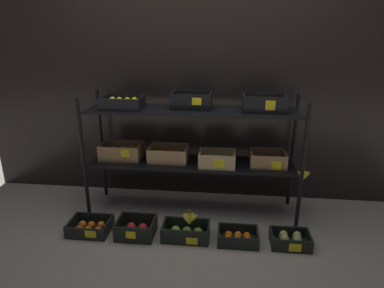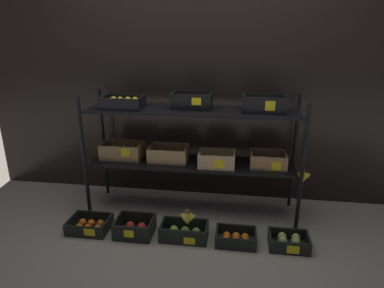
{
  "view_description": "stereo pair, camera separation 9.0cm",
  "coord_description": "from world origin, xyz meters",
  "px_view_note": "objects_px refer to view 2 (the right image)",
  "views": [
    {
      "loc": [
        0.3,
        -2.7,
        1.56
      ],
      "look_at": [
        0.0,
        0.0,
        0.64
      ],
      "focal_mm": 30.95,
      "sensor_mm": 36.0,
      "label": 1
    },
    {
      "loc": [
        0.38,
        -2.69,
        1.56
      ],
      "look_at": [
        0.0,
        0.0,
        0.64
      ],
      "focal_mm": 30.95,
      "sensor_mm": 36.0,
      "label": 2
    }
  ],
  "objects_px": {
    "crate_ground_tangerine": "(90,226)",
    "crate_ground_apple_green": "(184,233)",
    "display_rack": "(191,137)",
    "crate_ground_pear": "(289,242)",
    "crate_ground_right_tangerine": "(236,238)",
    "banana_bunch_loose": "(188,218)",
    "crate_ground_apple_red": "(135,228)"
  },
  "relations": [
    {
      "from": "crate_ground_tangerine",
      "to": "crate_ground_apple_green",
      "type": "height_order",
      "value": "crate_ground_apple_green"
    },
    {
      "from": "display_rack",
      "to": "crate_ground_apple_green",
      "type": "xyz_separation_m",
      "value": [
        0.02,
        -0.45,
        -0.65
      ]
    },
    {
      "from": "crate_ground_pear",
      "to": "display_rack",
      "type": "bearing_deg",
      "value": 150.99
    },
    {
      "from": "display_rack",
      "to": "crate_ground_tangerine",
      "type": "xyz_separation_m",
      "value": [
        -0.78,
        -0.45,
        -0.66
      ]
    },
    {
      "from": "crate_ground_apple_green",
      "to": "crate_ground_right_tangerine",
      "type": "height_order",
      "value": "crate_ground_apple_green"
    },
    {
      "from": "display_rack",
      "to": "crate_ground_pear",
      "type": "bearing_deg",
      "value": -29.01
    },
    {
      "from": "crate_ground_pear",
      "to": "banana_bunch_loose",
      "type": "height_order",
      "value": "banana_bunch_loose"
    },
    {
      "from": "display_rack",
      "to": "crate_ground_apple_green",
      "type": "bearing_deg",
      "value": -88.1
    },
    {
      "from": "crate_ground_pear",
      "to": "banana_bunch_loose",
      "type": "xyz_separation_m",
      "value": [
        -0.78,
        0.0,
        0.14
      ]
    },
    {
      "from": "crate_ground_right_tangerine",
      "to": "banana_bunch_loose",
      "type": "distance_m",
      "value": 0.41
    },
    {
      "from": "display_rack",
      "to": "crate_ground_apple_green",
      "type": "relative_size",
      "value": 5.15
    },
    {
      "from": "crate_ground_apple_red",
      "to": "crate_ground_pear",
      "type": "distance_m",
      "value": 1.22
    },
    {
      "from": "crate_ground_apple_green",
      "to": "crate_ground_tangerine",
      "type": "bearing_deg",
      "value": 179.7
    },
    {
      "from": "crate_ground_apple_red",
      "to": "crate_ground_pear",
      "type": "relative_size",
      "value": 1.0
    },
    {
      "from": "crate_ground_apple_green",
      "to": "crate_ground_pear",
      "type": "distance_m",
      "value": 0.81
    },
    {
      "from": "banana_bunch_loose",
      "to": "crate_ground_apple_red",
      "type": "bearing_deg",
      "value": -179.7
    },
    {
      "from": "crate_ground_right_tangerine",
      "to": "crate_ground_apple_red",
      "type": "bearing_deg",
      "value": 179.63
    },
    {
      "from": "crate_ground_tangerine",
      "to": "crate_ground_apple_green",
      "type": "relative_size",
      "value": 0.88
    },
    {
      "from": "crate_ground_apple_red",
      "to": "crate_ground_tangerine",
      "type": "bearing_deg",
      "value": 179.09
    },
    {
      "from": "crate_ground_tangerine",
      "to": "crate_ground_apple_green",
      "type": "xyz_separation_m",
      "value": [
        0.8,
        -0.0,
        0.01
      ]
    },
    {
      "from": "crate_ground_apple_red",
      "to": "crate_ground_apple_green",
      "type": "distance_m",
      "value": 0.41
    },
    {
      "from": "crate_ground_tangerine",
      "to": "crate_ground_apple_red",
      "type": "relative_size",
      "value": 1.09
    },
    {
      "from": "crate_ground_tangerine",
      "to": "crate_ground_apple_green",
      "type": "distance_m",
      "value": 0.8
    },
    {
      "from": "crate_ground_apple_red",
      "to": "banana_bunch_loose",
      "type": "xyz_separation_m",
      "value": [
        0.44,
        0.0,
        0.13
      ]
    },
    {
      "from": "crate_ground_apple_green",
      "to": "banana_bunch_loose",
      "type": "height_order",
      "value": "banana_bunch_loose"
    },
    {
      "from": "crate_ground_right_tangerine",
      "to": "crate_ground_pear",
      "type": "relative_size",
      "value": 1.05
    },
    {
      "from": "display_rack",
      "to": "banana_bunch_loose",
      "type": "relative_size",
      "value": 14.09
    },
    {
      "from": "crate_ground_right_tangerine",
      "to": "banana_bunch_loose",
      "type": "relative_size",
      "value": 2.31
    },
    {
      "from": "crate_ground_tangerine",
      "to": "banana_bunch_loose",
      "type": "distance_m",
      "value": 0.84
    },
    {
      "from": "crate_ground_tangerine",
      "to": "crate_ground_right_tangerine",
      "type": "xyz_separation_m",
      "value": [
        1.2,
        -0.01,
        0.0
      ]
    },
    {
      "from": "crate_ground_apple_red",
      "to": "banana_bunch_loose",
      "type": "bearing_deg",
      "value": 0.3
    },
    {
      "from": "crate_ground_apple_red",
      "to": "crate_ground_apple_green",
      "type": "height_order",
      "value": "crate_ground_apple_red"
    }
  ]
}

